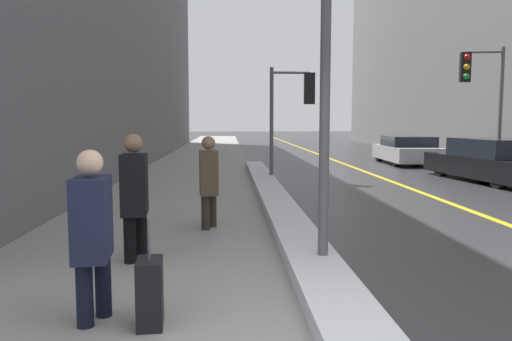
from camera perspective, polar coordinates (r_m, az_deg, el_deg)
The scene contains 12 objects.
sidewalk_slab at distance 18.48m, azimuth -6.87°, elevation 0.14°, with size 4.00×80.00×0.01m.
road_centre_stripe at distance 19.05m, azimuth 11.45°, elevation 0.22°, with size 0.16×80.00×0.00m.
snow_bank_curb at distance 10.75m, azimuth 2.18°, elevation -3.31°, with size 0.63×17.77×0.20m.
lamp_post at distance 5.89m, azimuth 7.95°, elevation 13.30°, with size 0.28×0.28×4.21m.
traffic_light_near at distance 14.67m, azimuth 4.58°, elevation 8.03°, with size 1.31×0.32×3.32m.
traffic_light_far at distance 16.93m, azimuth 24.18°, elevation 9.01°, with size 1.31×0.34×4.02m.
pedestrian_with_shoulder_bag at distance 4.62m, azimuth -18.19°, elevation -6.25°, with size 0.34×0.72×1.54m.
pedestrian_in_glasses at distance 6.47m, azimuth -13.71°, elevation -2.31°, with size 0.35×0.55×1.62m.
pedestrian_nearside at distance 8.24m, azimuth -5.43°, elevation -0.82°, with size 0.34×0.52×1.54m.
parked_car_black at distance 16.25m, azimuth 25.48°, elevation 0.94°, with size 2.27×4.98×1.27m.
parked_car_silver at distance 21.63m, azimuth 16.91°, elevation 2.22°, with size 2.09×4.30×1.15m.
rolling_suitcase at distance 4.52m, azimuth -12.03°, elevation -13.57°, with size 0.25×0.38×0.95m.
Camera 1 is at (-0.81, -3.35, 1.79)m, focal length 35.00 mm.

